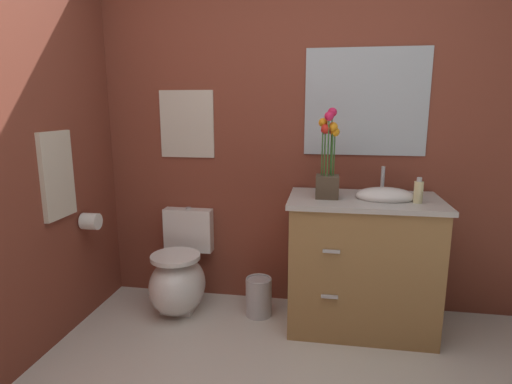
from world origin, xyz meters
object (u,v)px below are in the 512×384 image
soap_bottle (418,192)px  wall_mirror (366,102)px  toilet_paper_roll (91,221)px  wall_poster (187,124)px  flower_vase (328,165)px  vanity_cabinet (362,262)px  hanging_towel (57,175)px  toilet (180,277)px  trash_bin (259,296)px

soap_bottle → wall_mirror: (-0.30, 0.37, 0.52)m
toilet_paper_roll → wall_poster: bearing=41.4°
flower_vase → wall_poster: size_ratio=1.16×
vanity_cabinet → hanging_towel: size_ratio=2.01×
vanity_cabinet → wall_poster: 1.54m
toilet_paper_roll → hanging_towel: bearing=-104.1°
toilet → trash_bin: 0.58m
wall_mirror → toilet_paper_roll: bearing=-165.3°
flower_vase → toilet_paper_roll: size_ratio=5.03×
trash_bin → wall_poster: (-0.57, 0.27, 1.16)m
vanity_cabinet → hanging_towel: (-1.83, -0.39, 0.58)m
flower_vase → trash_bin: (-0.44, 0.05, -0.93)m
toilet → flower_vase: (1.01, -0.05, 0.82)m
wall_poster → toilet_paper_roll: bearing=-138.6°
wall_mirror → toilet_paper_roll: wall_mirror is taller
vanity_cabinet → wall_poster: (-1.24, 0.29, 0.85)m
trash_bin → soap_bottle: bearing=-6.3°
toilet_paper_roll → toilet: bearing=20.4°
flower_vase → toilet_paper_roll: bearing=-174.4°
toilet → trash_bin: bearing=0.2°
toilet → flower_vase: flower_vase is taller
soap_bottle → hanging_towel: size_ratio=0.29×
toilet → wall_mirror: (1.24, 0.27, 1.21)m
toilet → flower_vase: 1.30m
flower_vase → hanging_towel: bearing=-166.9°
toilet → wall_poster: wall_poster is taller
flower_vase → wall_mirror: 0.55m
soap_bottle → wall_mirror: 0.70m
toilet → toilet_paper_roll: 0.71m
vanity_cabinet → soap_bottle: (0.29, -0.08, 0.49)m
vanity_cabinet → flower_vase: flower_vase is taller
flower_vase → trash_bin: flower_vase is taller
toilet → hanging_towel: bearing=-144.5°
vanity_cabinet → soap_bottle: bearing=-15.1°
vanity_cabinet → wall_mirror: (-0.00, 0.29, 1.01)m
soap_bottle → trash_bin: 1.26m
vanity_cabinet → toilet_paper_roll: (-1.77, -0.17, 0.24)m
toilet_paper_roll → vanity_cabinet: bearing=5.5°
trash_bin → toilet_paper_roll: (-1.09, -0.20, 0.54)m
toilet → vanity_cabinet: (1.24, -0.03, 0.20)m
wall_mirror → hanging_towel: 1.99m
soap_bottle → hanging_towel: (-2.12, -0.31, 0.09)m
toilet → soap_bottle: bearing=-3.9°
vanity_cabinet → hanging_towel: hanging_towel is taller
wall_poster → toilet_paper_roll: 0.94m
toilet → vanity_cabinet: bearing=-1.2°
wall_mirror → toilet_paper_roll: (-1.77, -0.46, -0.77)m
wall_poster → hanging_towel: wall_poster is taller
vanity_cabinet → flower_vase: 0.67m
vanity_cabinet → trash_bin: (-0.68, 0.03, -0.31)m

